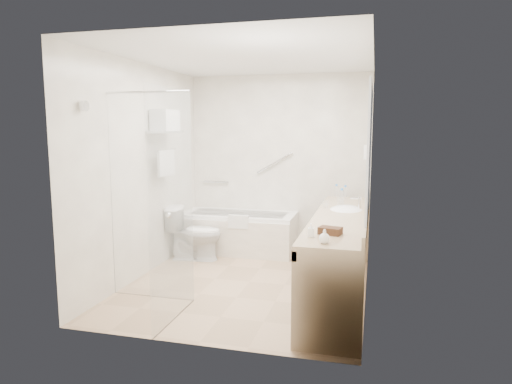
% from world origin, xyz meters
% --- Properties ---
extents(floor, '(3.20, 3.20, 0.00)m').
position_xyz_m(floor, '(0.00, 0.00, 0.00)').
color(floor, tan).
rests_on(floor, ground).
extents(ceiling, '(2.60, 3.20, 0.10)m').
position_xyz_m(ceiling, '(0.00, 0.00, 2.50)').
color(ceiling, silver).
rests_on(ceiling, wall_back).
extents(wall_back, '(2.60, 0.10, 2.50)m').
position_xyz_m(wall_back, '(0.00, 1.60, 1.25)').
color(wall_back, white).
rests_on(wall_back, ground).
extents(wall_front, '(2.60, 0.10, 2.50)m').
position_xyz_m(wall_front, '(0.00, -1.60, 1.25)').
color(wall_front, white).
rests_on(wall_front, ground).
extents(wall_left, '(0.10, 3.20, 2.50)m').
position_xyz_m(wall_left, '(-1.30, 0.00, 1.25)').
color(wall_left, white).
rests_on(wall_left, ground).
extents(wall_right, '(0.10, 3.20, 2.50)m').
position_xyz_m(wall_right, '(1.30, 0.00, 1.25)').
color(wall_right, white).
rests_on(wall_right, ground).
extents(bathtub, '(1.60, 0.73, 0.59)m').
position_xyz_m(bathtub, '(-0.50, 1.24, 0.28)').
color(bathtub, white).
rests_on(bathtub, floor).
extents(grab_bar_short, '(0.40, 0.03, 0.03)m').
position_xyz_m(grab_bar_short, '(-0.95, 1.56, 0.95)').
color(grab_bar_short, silver).
rests_on(grab_bar_short, wall_back).
extents(grab_bar_long, '(0.53, 0.03, 0.33)m').
position_xyz_m(grab_bar_long, '(-0.05, 1.56, 1.25)').
color(grab_bar_long, silver).
rests_on(grab_bar_long, wall_back).
extents(shower_enclosure, '(0.96, 0.91, 2.11)m').
position_xyz_m(shower_enclosure, '(-0.63, -0.93, 1.07)').
color(shower_enclosure, silver).
rests_on(shower_enclosure, floor).
extents(towel_shelf, '(0.24, 0.55, 0.81)m').
position_xyz_m(towel_shelf, '(-1.17, 0.35, 1.75)').
color(towel_shelf, silver).
rests_on(towel_shelf, wall_left).
extents(vanity_counter, '(0.55, 2.70, 0.95)m').
position_xyz_m(vanity_counter, '(1.02, -0.15, 0.64)').
color(vanity_counter, tan).
rests_on(vanity_counter, floor).
extents(sink, '(0.40, 0.52, 0.14)m').
position_xyz_m(sink, '(1.05, 0.25, 0.82)').
color(sink, white).
rests_on(sink, vanity_counter).
extents(faucet, '(0.03, 0.03, 0.14)m').
position_xyz_m(faucet, '(1.20, 0.25, 0.93)').
color(faucet, silver).
rests_on(faucet, vanity_counter).
extents(mirror, '(0.02, 2.00, 1.20)m').
position_xyz_m(mirror, '(1.29, -0.15, 1.55)').
color(mirror, '#B2B7BF').
rests_on(mirror, wall_right).
extents(hairdryer_unit, '(0.08, 0.10, 0.18)m').
position_xyz_m(hairdryer_unit, '(1.25, 1.05, 1.45)').
color(hairdryer_unit, white).
rests_on(hairdryer_unit, wall_right).
extents(toilet, '(0.76, 0.48, 0.70)m').
position_xyz_m(toilet, '(-0.95, 0.70, 0.35)').
color(toilet, white).
rests_on(toilet, floor).
extents(amenity_basket, '(0.21, 0.17, 0.06)m').
position_xyz_m(amenity_basket, '(1.00, -1.02, 0.88)').
color(amenity_basket, '#422817').
rests_on(amenity_basket, vanity_counter).
extents(soap_bottle_a, '(0.06, 0.12, 0.05)m').
position_xyz_m(soap_bottle_a, '(0.85, -1.16, 0.88)').
color(soap_bottle_a, white).
rests_on(soap_bottle_a, vanity_counter).
extents(soap_bottle_b, '(0.10, 0.12, 0.09)m').
position_xyz_m(soap_bottle_b, '(0.98, -1.34, 0.89)').
color(soap_bottle_b, white).
rests_on(soap_bottle_b, vanity_counter).
extents(water_bottle_left, '(0.05, 0.05, 0.17)m').
position_xyz_m(water_bottle_left, '(0.88, 1.10, 0.93)').
color(water_bottle_left, silver).
rests_on(water_bottle_left, vanity_counter).
extents(water_bottle_mid, '(0.06, 0.06, 0.19)m').
position_xyz_m(water_bottle_mid, '(0.98, 0.57, 0.94)').
color(water_bottle_mid, silver).
rests_on(water_bottle_mid, vanity_counter).
extents(water_bottle_right, '(0.05, 0.05, 0.18)m').
position_xyz_m(water_bottle_right, '(1.00, 1.00, 0.93)').
color(water_bottle_right, silver).
rests_on(water_bottle_right, vanity_counter).
extents(drinking_glass_near, '(0.08, 0.08, 0.10)m').
position_xyz_m(drinking_glass_near, '(0.97, 0.52, 0.90)').
color(drinking_glass_near, silver).
rests_on(drinking_glass_near, vanity_counter).
extents(drinking_glass_far, '(0.06, 0.06, 0.08)m').
position_xyz_m(drinking_glass_far, '(0.82, 0.28, 0.89)').
color(drinking_glass_far, silver).
rests_on(drinking_glass_far, vanity_counter).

